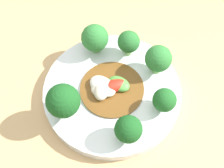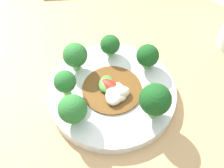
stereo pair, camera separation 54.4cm
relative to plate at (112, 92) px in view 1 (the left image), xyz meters
The scene contains 9 objects.
table 0.36m from the plate, 126.80° to the right, with size 0.86×0.75×0.70m.
plate is the anchor object (origin of this frame).
broccoli_north 0.11m from the plate, 87.60° to the left, with size 0.05×0.05×0.06m.
broccoli_northeast 0.10m from the plate, 47.33° to the left, with size 0.04×0.04×0.06m.
broccoli_south 0.10m from the plate, 95.84° to the right, with size 0.05×0.05×0.06m.
broccoli_southeast 0.10m from the plate, 44.35° to the right, with size 0.04×0.04×0.05m.
broccoli_east 0.11m from the plate, ahead, with size 0.05×0.05×0.06m.
broccoli_west 0.11m from the plate, behind, with size 0.06×0.06×0.07m.
stirfry_center 0.02m from the plate, 163.68° to the left, with size 0.12×0.12×0.02m.
Camera 1 is at (-0.08, -0.23, 1.23)m, focal length 50.00 mm.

